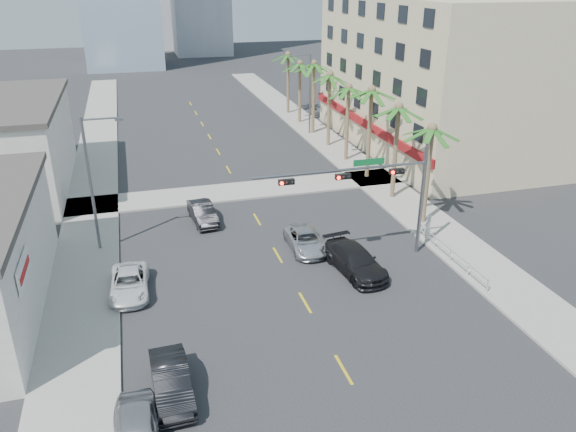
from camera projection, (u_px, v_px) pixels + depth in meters
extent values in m
plane|color=#262628|center=(329.00, 344.00, 27.91)|extent=(260.00, 260.00, 0.00)
cube|color=gray|center=(382.00, 185.00, 48.53)|extent=(4.00, 120.00, 0.15)
cube|color=gray|center=(91.00, 215.00, 42.52)|extent=(4.00, 120.00, 0.15)
cube|color=gray|center=(241.00, 191.00, 47.29)|extent=(80.00, 4.00, 0.15)
cube|color=#CCBC90|center=(436.00, 74.00, 56.89)|extent=(15.00, 28.00, 15.00)
cube|color=maroon|center=(364.00, 123.00, 56.78)|extent=(0.30, 28.00, 0.80)
cylinder|color=slate|center=(421.00, 201.00, 35.79)|extent=(0.24, 0.24, 7.20)
cylinder|color=slate|center=(342.00, 170.00, 33.37)|extent=(11.00, 0.16, 0.16)
cube|color=#0C662D|center=(369.00, 162.00, 33.66)|extent=(2.00, 0.05, 0.40)
cube|color=black|center=(397.00, 171.00, 34.25)|extent=(0.95, 0.28, 0.32)
sphere|color=#FF0C05|center=(393.00, 173.00, 34.03)|extent=(0.22, 0.22, 0.22)
cube|color=black|center=(343.00, 176.00, 33.38)|extent=(0.95, 0.28, 0.32)
sphere|color=#FF0C05|center=(339.00, 178.00, 33.16)|extent=(0.22, 0.22, 0.22)
cube|color=black|center=(286.00, 182.00, 32.50)|extent=(0.95, 0.28, 0.32)
sphere|color=#FF0C05|center=(282.00, 183.00, 32.28)|extent=(0.22, 0.22, 0.22)
cylinder|color=brown|center=(427.00, 177.00, 39.96)|extent=(0.36, 0.36, 7.20)
cylinder|color=brown|center=(395.00, 154.00, 44.48)|extent=(0.36, 0.36, 7.56)
cylinder|color=brown|center=(369.00, 135.00, 48.99)|extent=(0.36, 0.36, 7.92)
cylinder|color=brown|center=(347.00, 125.00, 53.72)|extent=(0.36, 0.36, 7.20)
cylinder|color=brown|center=(329.00, 111.00, 58.24)|extent=(0.36, 0.36, 7.56)
cylinder|color=brown|center=(313.00, 99.00, 62.75)|extent=(0.36, 0.36, 7.92)
cylinder|color=brown|center=(300.00, 94.00, 67.48)|extent=(0.36, 0.36, 7.20)
cylinder|color=brown|center=(288.00, 84.00, 72.00)|extent=(0.36, 0.36, 7.56)
cylinder|color=slate|center=(91.00, 186.00, 35.66)|extent=(0.20, 0.20, 9.00)
cylinder|color=slate|center=(100.00, 119.00, 34.22)|extent=(2.20, 0.12, 0.12)
cube|color=slate|center=(119.00, 119.00, 34.54)|extent=(0.50, 0.25, 0.18)
cylinder|color=slate|center=(310.00, 95.00, 62.44)|extent=(0.20, 0.20, 9.00)
cylinder|color=slate|center=(301.00, 55.00, 60.44)|extent=(2.20, 0.12, 0.12)
cube|color=slate|center=(291.00, 56.00, 60.21)|extent=(0.50, 0.25, 0.18)
cylinder|color=silver|center=(451.00, 255.00, 35.56)|extent=(0.08, 8.00, 0.08)
cylinder|color=silver|center=(451.00, 250.00, 35.42)|extent=(0.08, 8.00, 0.08)
cylinder|color=silver|center=(487.00, 287.00, 32.06)|extent=(0.08, 0.08, 1.00)
cylinder|color=silver|center=(468.00, 270.00, 33.82)|extent=(0.08, 0.08, 1.00)
cylinder|color=silver|center=(450.00, 256.00, 35.58)|extent=(0.08, 0.08, 1.00)
cylinder|color=silver|center=(435.00, 242.00, 37.35)|extent=(0.08, 0.08, 1.00)
cylinder|color=silver|center=(420.00, 230.00, 39.11)|extent=(0.08, 0.08, 1.00)
imported|color=black|center=(172.00, 382.00, 24.28)|extent=(1.74, 4.56, 1.49)
imported|color=white|center=(129.00, 283.00, 32.13)|extent=(2.39, 4.76, 1.29)
imported|color=black|center=(203.00, 213.00, 41.34)|extent=(1.93, 4.50, 1.44)
imported|color=silver|center=(305.00, 240.00, 37.26)|extent=(2.31, 4.74, 1.30)
imported|color=black|center=(355.00, 261.00, 34.37)|extent=(2.90, 5.68, 1.58)
imported|color=silver|center=(427.00, 227.00, 38.06)|extent=(0.83, 0.70, 1.93)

